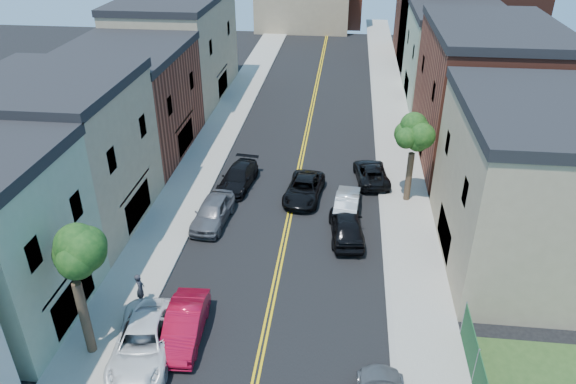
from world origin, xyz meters
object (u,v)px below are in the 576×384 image
(pedestrian_left, at_px, (140,289))
(silver_car_right, at_px, (347,202))
(grey_car_left, at_px, (213,212))
(red_sedan, at_px, (185,325))
(black_car_right, at_px, (347,226))
(white_pickup, at_px, (143,342))
(black_suv_lane, at_px, (304,189))
(black_car_left, at_px, (238,177))
(dark_car_right_far, at_px, (371,173))

(pedestrian_left, bearing_deg, silver_car_right, -67.42)
(pedestrian_left, bearing_deg, grey_car_left, -35.55)
(red_sedan, bearing_deg, pedestrian_left, 141.68)
(red_sedan, bearing_deg, black_car_right, 48.35)
(white_pickup, bearing_deg, black_car_right, 41.92)
(white_pickup, xyz_separation_m, pedestrian_left, (-1.31, 3.36, 0.28))
(black_suv_lane, bearing_deg, black_car_left, 172.65)
(black_suv_lane, bearing_deg, silver_car_right, -18.92)
(white_pickup, xyz_separation_m, grey_car_left, (0.52, 11.59, 0.05))
(red_sedan, bearing_deg, dark_car_right_far, 58.50)
(silver_car_right, bearing_deg, black_car_right, 94.18)
(black_car_left, relative_size, pedestrian_left, 2.80)
(dark_car_right_far, height_order, pedestrian_left, pedestrian_left)
(white_pickup, relative_size, grey_car_left, 1.15)
(red_sedan, relative_size, silver_car_right, 1.10)
(red_sedan, height_order, black_car_right, black_car_right)
(pedestrian_left, bearing_deg, dark_car_right_far, -61.73)
(red_sedan, bearing_deg, white_pickup, -143.52)
(silver_car_right, distance_m, pedestrian_left, 15.00)
(white_pickup, bearing_deg, black_car_left, 78.01)
(silver_car_right, relative_size, dark_car_right_far, 0.90)
(white_pickup, relative_size, pedestrian_left, 3.10)
(silver_car_right, height_order, dark_car_right_far, silver_car_right)
(red_sedan, relative_size, black_car_right, 0.96)
(white_pickup, relative_size, black_suv_lane, 1.10)
(white_pickup, bearing_deg, red_sedan, 31.76)
(pedestrian_left, bearing_deg, red_sedan, -148.14)
(dark_car_right_far, bearing_deg, black_suv_lane, 25.12)
(black_suv_lane, bearing_deg, black_car_right, -50.39)
(silver_car_right, xyz_separation_m, black_suv_lane, (-3.06, 1.43, -0.01))
(black_car_left, xyz_separation_m, black_suv_lane, (4.93, -1.18, -0.03))
(red_sedan, relative_size, black_car_left, 0.94)
(red_sedan, relative_size, pedestrian_left, 2.64)
(white_pickup, distance_m, black_car_left, 16.71)
(white_pickup, height_order, pedestrian_left, pedestrian_left)
(grey_car_left, distance_m, black_car_right, 8.70)
(black_car_left, distance_m, dark_car_right_far, 9.88)
(black_car_right, height_order, pedestrian_left, pedestrian_left)
(grey_car_left, bearing_deg, black_car_left, 87.08)
(black_car_right, distance_m, black_suv_lane, 5.54)
(grey_car_left, height_order, silver_car_right, grey_car_left)
(black_car_right, bearing_deg, black_car_left, -41.78)
(silver_car_right, bearing_deg, white_pickup, 61.03)
(red_sedan, relative_size, black_suv_lane, 0.94)
(grey_car_left, bearing_deg, pedestrian_left, -97.93)
(pedestrian_left, bearing_deg, black_car_right, -77.39)
(red_sedan, xyz_separation_m, grey_car_left, (-1.07, 10.28, 0.04))
(pedestrian_left, bearing_deg, black_suv_lane, -54.49)
(grey_car_left, height_order, dark_car_right_far, grey_car_left)
(dark_car_right_far, bearing_deg, red_sedan, 53.97)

